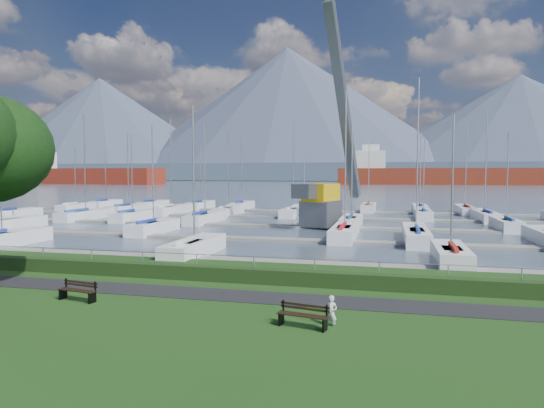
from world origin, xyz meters
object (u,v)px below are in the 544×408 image
(bench_left, at_px, (78,291))
(crane, at_px, (327,172))
(bench_right, at_px, (303,316))
(person, at_px, (331,309))

(bench_left, bearing_deg, crane, 89.36)
(bench_left, relative_size, bench_right, 1.00)
(bench_right, distance_m, crane, 34.39)
(bench_left, bearing_deg, bench_right, 2.71)
(bench_left, height_order, bench_right, same)
(person, bearing_deg, bench_right, -133.53)
(bench_left, xyz_separation_m, crane, (6.18, 32.61, 4.91))
(bench_right, relative_size, person, 1.53)
(bench_left, distance_m, bench_right, 9.75)
(bench_left, bearing_deg, person, 5.63)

